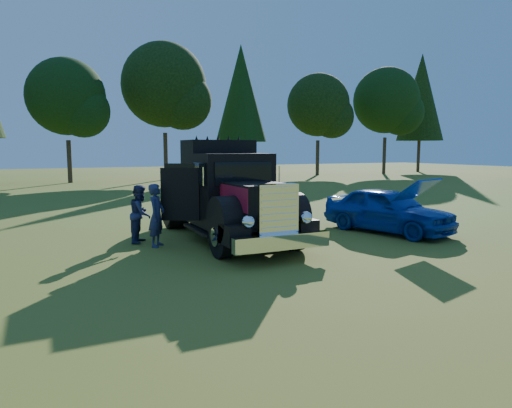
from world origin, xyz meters
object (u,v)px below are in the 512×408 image
object	(u,v)px
spectator_near	(157,215)
diamond_t_truck	(229,198)
spectator_far	(141,214)
hotrod_coupe	(388,210)

from	to	relation	value
spectator_near	diamond_t_truck	bearing A→B (deg)	-56.59
spectator_near	spectator_far	distance (m)	0.83
spectator_near	spectator_far	world-z (taller)	spectator_near
spectator_near	spectator_far	xyz separation A→B (m)	(-0.29, 0.78, -0.04)
diamond_t_truck	hotrod_coupe	size ratio (longest dim) A/B	1.54
hotrod_coupe	spectator_near	xyz separation A→B (m)	(-7.37, 1.07, 0.14)
spectator_near	spectator_far	size ratio (longest dim) A/B	1.05
spectator_far	spectator_near	bearing A→B (deg)	-132.10
diamond_t_truck	spectator_near	bearing A→B (deg)	179.95
hotrod_coupe	diamond_t_truck	bearing A→B (deg)	168.36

